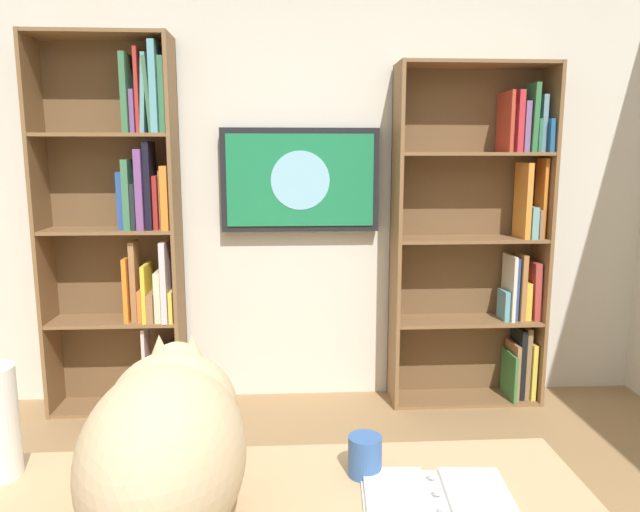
{
  "coord_description": "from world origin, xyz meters",
  "views": [
    {
      "loc": [
        0.05,
        1.39,
        1.52
      ],
      "look_at": [
        -0.1,
        -1.15,
        1.08
      ],
      "focal_mm": 33.04,
      "sensor_mm": 36.0,
      "label": 1
    }
  ],
  "objects_px": {
    "coffee_mug": "(365,456)",
    "cat": "(167,441)",
    "bookshelf_left": "(487,240)",
    "bookshelf_right": "(130,226)",
    "wall_mounted_tv": "(300,180)",
    "open_binder": "(437,496)"
  },
  "relations": [
    {
      "from": "bookshelf_right",
      "to": "coffee_mug",
      "type": "relative_size",
      "value": 22.63
    },
    {
      "from": "bookshelf_left",
      "to": "open_binder",
      "type": "relative_size",
      "value": 5.9
    },
    {
      "from": "cat",
      "to": "open_binder",
      "type": "bearing_deg",
      "value": -174.12
    },
    {
      "from": "open_binder",
      "to": "bookshelf_left",
      "type": "bearing_deg",
      "value": -111.2
    },
    {
      "from": "cat",
      "to": "coffee_mug",
      "type": "height_order",
      "value": "cat"
    },
    {
      "from": "wall_mounted_tv",
      "to": "cat",
      "type": "distance_m",
      "value": 2.48
    },
    {
      "from": "wall_mounted_tv",
      "to": "open_binder",
      "type": "distance_m",
      "value": 2.45
    },
    {
      "from": "bookshelf_left",
      "to": "bookshelf_right",
      "type": "height_order",
      "value": "bookshelf_right"
    },
    {
      "from": "bookshelf_right",
      "to": "bookshelf_left",
      "type": "bearing_deg",
      "value": -179.79
    },
    {
      "from": "coffee_mug",
      "to": "cat",
      "type": "bearing_deg",
      "value": 21.95
    },
    {
      "from": "bookshelf_right",
      "to": "cat",
      "type": "distance_m",
      "value": 2.43
    },
    {
      "from": "wall_mounted_tv",
      "to": "coffee_mug",
      "type": "xyz_separation_m",
      "value": [
        -0.09,
        2.25,
        -0.55
      ]
    },
    {
      "from": "cat",
      "to": "bookshelf_left",
      "type": "bearing_deg",
      "value": -121.83
    },
    {
      "from": "bookshelf_left",
      "to": "coffee_mug",
      "type": "height_order",
      "value": "bookshelf_left"
    },
    {
      "from": "bookshelf_left",
      "to": "wall_mounted_tv",
      "type": "relative_size",
      "value": 2.16
    },
    {
      "from": "bookshelf_left",
      "to": "coffee_mug",
      "type": "relative_size",
      "value": 21.2
    },
    {
      "from": "bookshelf_right",
      "to": "open_binder",
      "type": "bearing_deg",
      "value": 118.36
    },
    {
      "from": "cat",
      "to": "wall_mounted_tv",
      "type": "bearing_deg",
      "value": -97.78
    },
    {
      "from": "bookshelf_left",
      "to": "cat",
      "type": "bearing_deg",
      "value": 58.17
    },
    {
      "from": "bookshelf_left",
      "to": "bookshelf_right",
      "type": "bearing_deg",
      "value": 0.21
    },
    {
      "from": "bookshelf_right",
      "to": "coffee_mug",
      "type": "distance_m",
      "value": 2.44
    },
    {
      "from": "cat",
      "to": "coffee_mug",
      "type": "bearing_deg",
      "value": -158.05
    }
  ]
}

